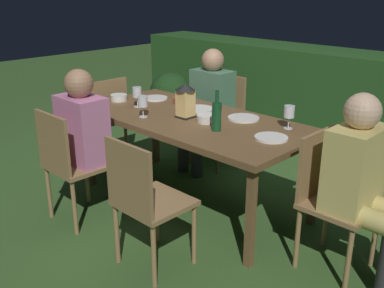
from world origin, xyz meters
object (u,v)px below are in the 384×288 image
at_px(wine_glass_c, 137,93).
at_px(person_in_green, 208,104).
at_px(chair_side_left_b, 145,199).
at_px(chair_side_left_a, 70,162).
at_px(person_in_pink, 91,136).
at_px(chair_head_far, 330,194).
at_px(plate_c, 156,98).
at_px(lantern_centerpiece, 185,99).
at_px(dining_table, 192,124).
at_px(person_in_mustard, 364,181).
at_px(green_bottle_on_table, 217,116).
at_px(wine_glass_b, 289,113).
at_px(plate_b, 243,118).
at_px(bowl_bread, 207,118).
at_px(wine_glass_a, 143,102).
at_px(plate_d, 199,109).
at_px(potted_plant_by_hedge, 171,97).
at_px(chair_head_near, 104,117).
at_px(plate_a, 271,138).
at_px(bowl_salad, 182,100).
at_px(bowl_olives, 119,97).

bearing_deg(wine_glass_c, person_in_green, 80.93).
bearing_deg(chair_side_left_b, chair_side_left_a, 180.00).
bearing_deg(person_in_pink, chair_head_far, 21.69).
height_order(chair_side_left_a, chair_side_left_b, same).
bearing_deg(plate_c, lantern_centerpiece, -20.23).
relative_size(dining_table, chair_side_left_b, 2.19).
height_order(chair_head_far, chair_side_left_b, same).
height_order(chair_head_far, lantern_centerpiece, lantern_centerpiece).
relative_size(person_in_mustard, wine_glass_c, 6.80).
bearing_deg(person_in_green, green_bottle_on_table, -44.25).
bearing_deg(wine_glass_b, plate_b, -174.48).
bearing_deg(chair_head_far, person_in_green, 158.31).
distance_m(person_in_pink, bowl_bread, 0.88).
bearing_deg(person_in_green, plate_c, -115.21).
height_order(wine_glass_a, plate_d, wine_glass_a).
bearing_deg(potted_plant_by_hedge, wine_glass_a, -49.19).
height_order(chair_side_left_b, plate_c, chair_side_left_b).
distance_m(person_in_mustard, lantern_centerpiece, 1.46).
xyz_separation_m(chair_side_left_b, potted_plant_by_hedge, (-1.99, 2.07, -0.07)).
relative_size(chair_head_near, chair_side_left_b, 1.00).
bearing_deg(bowl_bread, wine_glass_a, -150.35).
distance_m(plate_d, potted_plant_by_hedge, 1.80).
bearing_deg(plate_d, plate_a, -12.49).
height_order(wine_glass_c, bowl_salad, wine_glass_c).
xyz_separation_m(wine_glass_b, potted_plant_by_hedge, (-2.25, 0.94, -0.44)).
height_order(chair_head_far, bowl_olives, chair_head_far).
xyz_separation_m(plate_b, bowl_bread, (-0.15, -0.25, 0.02)).
xyz_separation_m(wine_glass_b, plate_b, (-0.38, -0.04, -0.11)).
height_order(dining_table, bowl_bread, bowl_bread).
distance_m(wine_glass_a, bowl_salad, 0.51).
bearing_deg(bowl_bread, person_in_green, 132.06).
relative_size(wine_glass_b, plate_c, 0.79).
xyz_separation_m(person_in_pink, bowl_olives, (-0.40, 0.57, 0.12)).
relative_size(chair_head_near, wine_glass_a, 5.15).
distance_m(dining_table, wine_glass_a, 0.42).
relative_size(person_in_mustard, chair_side_left_b, 1.32).
distance_m(lantern_centerpiece, bowl_olives, 0.80).
bearing_deg(wine_glass_c, plate_d, 34.24).
bearing_deg(chair_side_left_b, chair_head_near, 152.63).
relative_size(person_in_green, wine_glass_c, 6.80).
height_order(person_in_mustard, bowl_bread, person_in_mustard).
distance_m(dining_table, bowl_salad, 0.44).
distance_m(wine_glass_b, plate_a, 0.30).
distance_m(chair_side_left_b, green_bottle_on_table, 0.82).
height_order(chair_side_left_a, green_bottle_on_table, green_bottle_on_table).
height_order(wine_glass_a, wine_glass_b, same).
height_order(person_in_green, plate_a, person_in_green).
bearing_deg(plate_c, bowl_bread, -13.65).
distance_m(wine_glass_a, plate_a, 1.05).
height_order(plate_d, potted_plant_by_hedge, plate_d).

